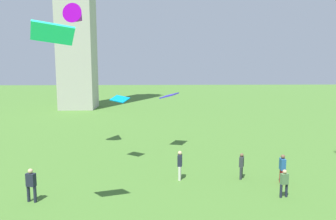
% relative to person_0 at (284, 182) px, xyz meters
% --- Properties ---
extents(person_0, '(0.48, 0.33, 1.57)m').
position_rel_person_0_xyz_m(person_0, '(0.00, 0.00, 0.00)').
color(person_0, '#1E2333').
rests_on(person_0, ground_plane).
extents(person_1, '(0.34, 0.57, 1.85)m').
position_rel_person_0_xyz_m(person_1, '(-5.51, 3.00, 0.16)').
color(person_1, silver).
rests_on(person_1, ground_plane).
extents(person_3, '(0.55, 0.40, 1.83)m').
position_rel_person_0_xyz_m(person_3, '(-13.61, -0.11, 0.15)').
color(person_3, '#1E2333').
rests_on(person_3, ground_plane).
extents(person_4, '(0.40, 0.50, 1.67)m').
position_rel_person_0_xyz_m(person_4, '(-1.57, 2.98, 0.05)').
color(person_4, '#2D3338').
rests_on(person_4, ground_plane).
extents(person_5, '(0.30, 0.57, 1.83)m').
position_rel_person_0_xyz_m(person_5, '(0.70, 2.02, 0.15)').
color(person_5, red).
rests_on(person_5, ground_plane).
extents(kite_flying_0, '(1.77, 2.09, 0.46)m').
position_rel_person_0_xyz_m(kite_flying_0, '(-5.87, 10.68, 3.75)').
color(kite_flying_0, '#372BBC').
extents(kite_flying_1, '(1.86, 2.57, 1.87)m').
position_rel_person_0_xyz_m(kite_flying_1, '(-13.37, 10.49, 10.21)').
color(kite_flying_1, '#8F04B2').
extents(kite_flying_2, '(1.99, 1.50, 0.94)m').
position_rel_person_0_xyz_m(kite_flying_2, '(-11.28, -2.74, 7.64)').
color(kite_flying_2, '#20F0C2').
extents(kite_flying_6, '(1.54, 1.38, 0.49)m').
position_rel_person_0_xyz_m(kite_flying_6, '(-9.65, 6.87, 3.86)').
color(kite_flying_6, '#0487C7').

